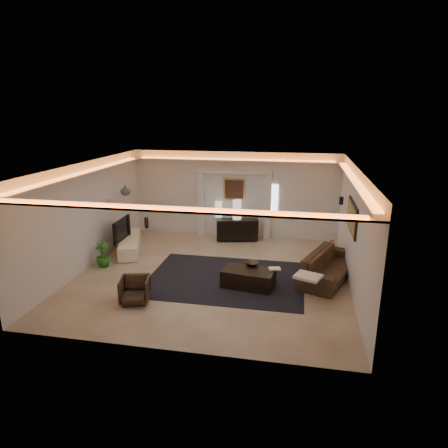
% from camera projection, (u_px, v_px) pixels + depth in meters
% --- Properties ---
extents(floor, '(7.00, 7.00, 0.00)m').
position_uv_depth(floor, '(212.00, 275.00, 10.50)').
color(floor, '#BCB299').
rests_on(floor, ground).
extents(ceiling, '(7.00, 7.00, 0.00)m').
position_uv_depth(ceiling, '(211.00, 166.00, 9.69)').
color(ceiling, white).
rests_on(ceiling, ground).
extents(wall_back, '(7.00, 0.00, 7.00)m').
position_uv_depth(wall_back, '(234.00, 195.00, 13.39)').
color(wall_back, silver).
rests_on(wall_back, ground).
extents(wall_front, '(7.00, 0.00, 7.00)m').
position_uv_depth(wall_front, '(168.00, 277.00, 6.79)').
color(wall_front, silver).
rests_on(wall_front, ground).
extents(wall_left, '(0.00, 7.00, 7.00)m').
position_uv_depth(wall_left, '(87.00, 216.00, 10.73)').
color(wall_left, silver).
rests_on(wall_left, ground).
extents(wall_right, '(0.00, 7.00, 7.00)m').
position_uv_depth(wall_right, '(354.00, 230.00, 9.45)').
color(wall_right, silver).
rests_on(wall_right, ground).
extents(cove_soffit, '(7.00, 7.00, 0.04)m').
position_uv_depth(cove_soffit, '(212.00, 177.00, 9.77)').
color(cove_soffit, silver).
rests_on(cove_soffit, ceiling).
extents(daylight_slit, '(0.25, 0.03, 1.00)m').
position_uv_depth(daylight_slit, '(274.00, 199.00, 13.16)').
color(daylight_slit, white).
rests_on(daylight_slit, wall_back).
extents(area_rug, '(4.00, 3.00, 0.01)m').
position_uv_depth(area_rug, '(226.00, 279.00, 10.23)').
color(area_rug, black).
rests_on(area_rug, ground).
extents(pilaster_left, '(0.22, 0.20, 2.20)m').
position_uv_depth(pilaster_left, '(201.00, 204.00, 13.61)').
color(pilaster_left, silver).
rests_on(pilaster_left, ground).
extents(pilaster_right, '(0.22, 0.20, 2.20)m').
position_uv_depth(pilaster_right, '(268.00, 207.00, 13.19)').
color(pilaster_right, silver).
rests_on(pilaster_right, ground).
extents(alcove_header, '(2.52, 0.20, 0.12)m').
position_uv_depth(alcove_header, '(234.00, 172.00, 13.08)').
color(alcove_header, silver).
rests_on(alcove_header, wall_back).
extents(painting_frame, '(0.74, 0.04, 0.74)m').
position_uv_depth(painting_frame, '(234.00, 189.00, 13.31)').
color(painting_frame, tan).
rests_on(painting_frame, wall_back).
extents(painting_canvas, '(0.62, 0.02, 0.62)m').
position_uv_depth(painting_canvas, '(234.00, 189.00, 13.29)').
color(painting_canvas, '#4C2D1E').
rests_on(painting_canvas, wall_back).
extents(art_panel_frame, '(0.04, 1.64, 0.74)m').
position_uv_depth(art_panel_frame, '(352.00, 217.00, 9.67)').
color(art_panel_frame, black).
rests_on(art_panel_frame, wall_right).
extents(art_panel_gold, '(0.02, 1.50, 0.62)m').
position_uv_depth(art_panel_gold, '(351.00, 217.00, 9.68)').
color(art_panel_gold, tan).
rests_on(art_panel_gold, wall_right).
extents(wall_sconce, '(0.12, 0.12, 0.22)m').
position_uv_depth(wall_sconce, '(341.00, 201.00, 11.49)').
color(wall_sconce, black).
rests_on(wall_sconce, wall_right).
extents(wall_niche, '(0.10, 0.55, 0.04)m').
position_uv_depth(wall_niche, '(112.00, 198.00, 11.99)').
color(wall_niche, silver).
rests_on(wall_niche, wall_left).
extents(console, '(1.43, 0.72, 0.69)m').
position_uv_depth(console, '(237.00, 229.00, 13.13)').
color(console, black).
rests_on(console, ground).
extents(lamp_left, '(0.27, 0.27, 0.52)m').
position_uv_depth(lamp_left, '(218.00, 207.00, 13.26)').
color(lamp_left, beige).
rests_on(lamp_left, console).
extents(lamp_right, '(0.33, 0.33, 0.63)m').
position_uv_depth(lamp_right, '(237.00, 209.00, 12.99)').
color(lamp_right, silver).
rests_on(lamp_right, console).
extents(media_ledge, '(1.24, 2.22, 0.41)m').
position_uv_depth(media_ledge, '(130.00, 244.00, 12.24)').
color(media_ledge, white).
rests_on(media_ledge, ground).
extents(tv, '(1.17, 0.19, 0.67)m').
position_uv_depth(tv, '(118.00, 229.00, 11.87)').
color(tv, black).
rests_on(tv, media_ledge).
extents(figurine, '(0.13, 0.13, 0.35)m').
position_uv_depth(figurine, '(146.00, 222.00, 13.11)').
color(figurine, black).
rests_on(figurine, media_ledge).
extents(ginger_jar, '(0.32, 0.32, 0.33)m').
position_uv_depth(ginger_jar, '(125.00, 190.00, 12.23)').
color(ginger_jar, '#506068').
rests_on(ginger_jar, wall_niche).
extents(plant, '(0.51, 0.51, 0.69)m').
position_uv_depth(plant, '(103.00, 255.00, 10.95)').
color(plant, '#246820').
rests_on(plant, ground).
extents(sofa, '(2.55, 1.73, 0.69)m').
position_uv_depth(sofa, '(329.00, 266.00, 10.18)').
color(sofa, '#55341A').
rests_on(sofa, ground).
extents(throw_blanket, '(0.71, 0.65, 0.06)m').
position_uv_depth(throw_blanket, '(308.00, 276.00, 9.04)').
color(throw_blanket, white).
rests_on(throw_blanket, sofa).
extents(throw_pillow, '(0.16, 0.42, 0.41)m').
position_uv_depth(throw_pillow, '(332.00, 245.00, 11.18)').
color(throw_pillow, '#A27454').
rests_on(throw_pillow, sofa).
extents(coffee_table, '(1.35, 0.87, 0.47)m').
position_uv_depth(coffee_table, '(248.00, 279.00, 9.75)').
color(coffee_table, black).
rests_on(coffee_table, ground).
extents(bowl, '(0.44, 0.44, 0.08)m').
position_uv_depth(bowl, '(252.00, 265.00, 9.99)').
color(bowl, '#33241A').
rests_on(bowl, coffee_table).
extents(magazine, '(0.32, 0.27, 0.03)m').
position_uv_depth(magazine, '(274.00, 270.00, 9.73)').
color(magazine, '#FAF1CB').
rests_on(magazine, coffee_table).
extents(armchair, '(0.77, 0.79, 0.60)m').
position_uv_depth(armchair, '(135.00, 290.00, 8.93)').
color(armchair, '#2E261B').
rests_on(armchair, ground).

